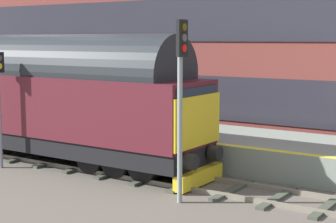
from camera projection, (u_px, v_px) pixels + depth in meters
ground_plane at (137, 175)px, 18.25m from camera, size 140.00×140.00×0.00m
track_main at (137, 173)px, 18.24m from camera, size 2.50×60.00×0.15m
station_platform at (193, 143)px, 21.15m from camera, size 4.00×44.00×1.01m
diesel_locomotive at (4, 91)px, 21.51m from camera, size 2.74×18.14×4.68m
signal_post_mid at (181, 88)px, 14.75m from camera, size 0.44×0.22×5.03m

